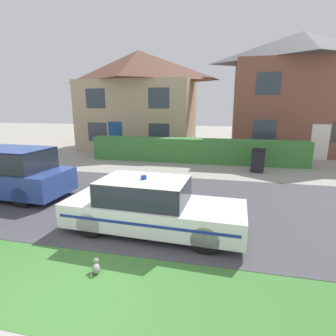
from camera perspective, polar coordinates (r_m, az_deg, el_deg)
name	(u,v)px	position (r m, az deg, el deg)	size (l,w,h in m)	color
ground_plane	(75,294)	(5.22, -19.56, -24.38)	(80.00, 80.00, 0.00)	gray
road_strip	(150,202)	(8.87, -3.97, -7.33)	(28.00, 6.49, 0.01)	#424247
lawn_verge	(81,286)	(5.34, -18.40, -23.23)	(28.00, 2.19, 0.01)	#3D7533
garden_hedge	(195,151)	(14.97, 5.85, 3.80)	(12.06, 0.89, 1.35)	#3D7F38
police_car	(151,207)	(6.69, -3.76, -8.40)	(4.58, 1.81, 1.44)	black
cat	(96,267)	(5.56, -15.38, -20.10)	(0.22, 0.32, 0.27)	gray
neighbour_car_near	(8,173)	(10.81, -31.51, -1.01)	(4.66, 2.00, 1.71)	black
house_left	(139,99)	(20.65, -6.27, 14.61)	(8.48, 5.67, 7.11)	tan
house_right	(297,93)	(20.31, 26.28, 14.40)	(8.56, 5.63, 7.83)	brown
wheelie_bin	(258,160)	(13.44, 19.00, 1.58)	(0.72, 0.70, 1.13)	black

